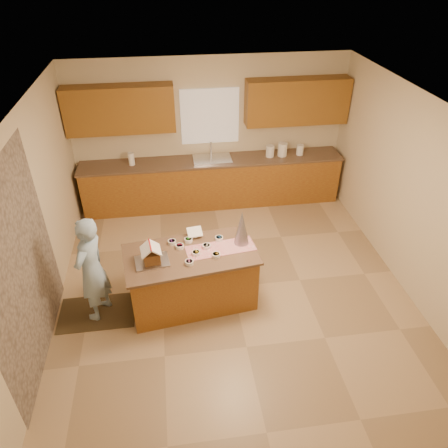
{
  "coord_description": "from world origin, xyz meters",
  "views": [
    {
      "loc": [
        -0.79,
        -4.63,
        4.28
      ],
      "look_at": [
        -0.1,
        0.2,
        1.0
      ],
      "focal_mm": 33.91,
      "sensor_mm": 36.0,
      "label": 1
    }
  ],
  "objects_px": {
    "island_base": "(192,279)",
    "tinsel_tree": "(242,227)",
    "gingerbread_house": "(151,255)",
    "boy": "(92,270)"
  },
  "relations": [
    {
      "from": "island_base",
      "to": "tinsel_tree",
      "type": "relative_size",
      "value": 3.27
    },
    {
      "from": "gingerbread_house",
      "to": "boy",
      "type": "bearing_deg",
      "value": 175.9
    },
    {
      "from": "island_base",
      "to": "tinsel_tree",
      "type": "distance_m",
      "value": 1.0
    },
    {
      "from": "tinsel_tree",
      "to": "gingerbread_house",
      "type": "bearing_deg",
      "value": -168.32
    },
    {
      "from": "island_base",
      "to": "gingerbread_house",
      "type": "xyz_separation_m",
      "value": [
        -0.5,
        -0.11,
        0.56
      ]
    },
    {
      "from": "boy",
      "to": "gingerbread_house",
      "type": "xyz_separation_m",
      "value": [
        0.78,
        -0.06,
        0.2
      ]
    },
    {
      "from": "island_base",
      "to": "tinsel_tree",
      "type": "bearing_deg",
      "value": 3.67
    },
    {
      "from": "tinsel_tree",
      "to": "boy",
      "type": "height_order",
      "value": "boy"
    },
    {
      "from": "island_base",
      "to": "gingerbread_house",
      "type": "relative_size",
      "value": 5.75
    },
    {
      "from": "island_base",
      "to": "tinsel_tree",
      "type": "height_order",
      "value": "tinsel_tree"
    }
  ]
}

